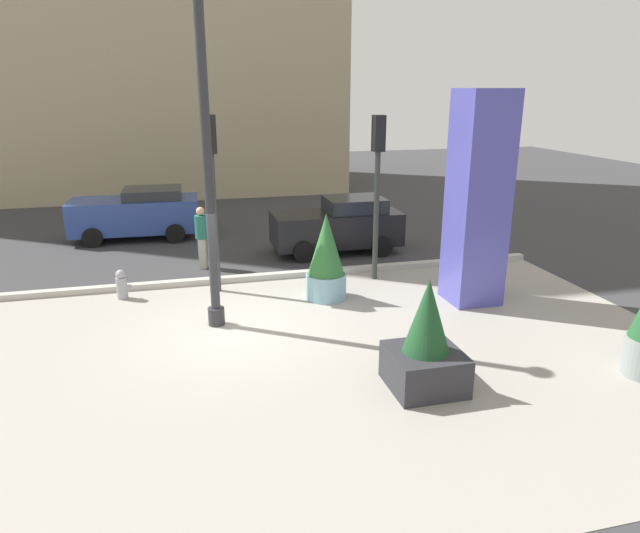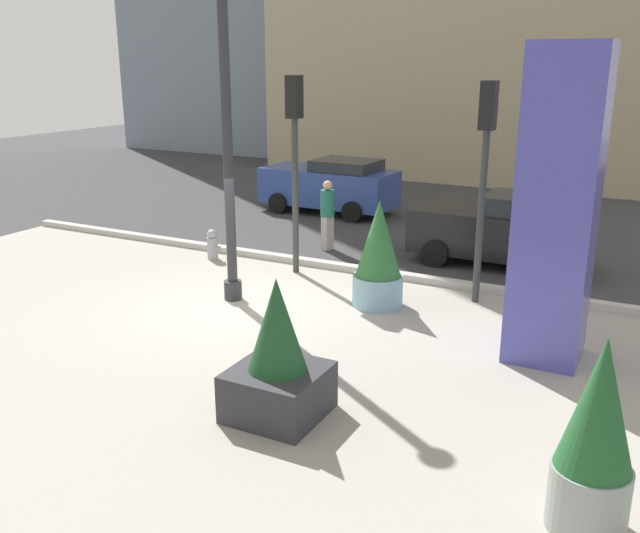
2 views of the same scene
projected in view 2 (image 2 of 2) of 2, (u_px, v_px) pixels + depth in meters
ground_plane at (331, 257)px, 17.03m from camera, size 60.00×60.00×0.00m
plaza_pavement at (176, 342)px, 11.94m from camera, size 18.00×10.00×0.02m
curb_strip at (315, 263)px, 16.26m from camera, size 18.00×0.24×0.16m
lamp_post at (226, 117)px, 12.99m from camera, size 0.44×0.44×7.47m
art_pillar_blue at (557, 209)px, 10.62m from camera, size 1.15×1.15×4.97m
potted_plant_by_pillar at (378, 257)px, 13.39m from camera, size 0.99×0.99×2.14m
potted_plant_near_left at (278, 363)px, 9.26m from camera, size 1.22×1.22×1.98m
potted_plant_near_right at (595, 440)px, 6.90m from camera, size 0.82×0.82×2.15m
fire_hydrant at (213, 245)px, 16.75m from camera, size 0.36×0.26×0.75m
traffic_light_corner at (295, 142)px, 14.97m from camera, size 0.28×0.42×4.38m
traffic_light_far_side at (485, 156)px, 13.06m from camera, size 0.28×0.42×4.33m
car_far_lane at (502, 230)px, 16.17m from camera, size 3.98×1.94×1.72m
car_passing_lane at (330, 185)px, 21.76m from camera, size 4.28×2.13×1.72m
pedestrian_by_curb at (327, 211)px, 17.42m from camera, size 0.44×0.44×1.79m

